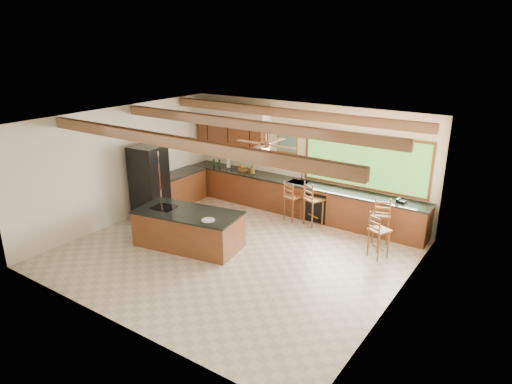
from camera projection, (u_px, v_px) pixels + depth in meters
The scene contains 9 objects.
ground at pixel (234, 253), 10.33m from camera, with size 7.20×7.20×0.00m, color beige.
room_shell at pixel (244, 151), 10.20m from camera, with size 7.27×6.54×3.02m.
counter_run at pixel (265, 196), 12.58m from camera, with size 7.12×3.10×1.23m.
island at pixel (189, 229), 10.56m from camera, with size 2.60×1.55×0.87m.
refrigerator at pixel (150, 183), 11.94m from camera, with size 0.85×0.83×2.00m.
bar_stool_a at pixel (292, 198), 11.94m from camera, with size 0.46×0.46×1.08m.
bar_stool_b at pixel (313, 200), 11.58m from camera, with size 0.56×0.56×1.18m.
bar_stool_c at pixel (379, 231), 9.91m from camera, with size 0.51×0.51×1.08m.
bar_stool_d at pixel (381, 216), 10.64m from camera, with size 0.53×0.53×1.16m.
Camera 1 is at (5.65, -7.41, 4.69)m, focal length 32.00 mm.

